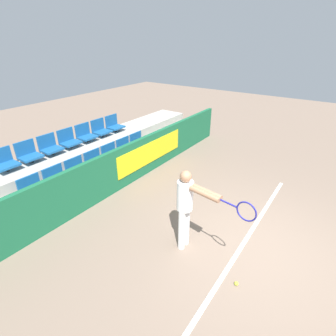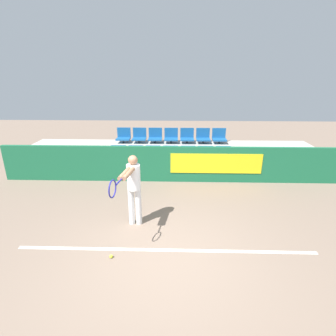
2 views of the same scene
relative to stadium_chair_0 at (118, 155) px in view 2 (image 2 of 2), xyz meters
The scene contains 21 objects.
ground_plane 4.80m from the stadium_chair_0, 68.17° to the right, with size 30.00×30.00×0.00m, color #7A6656.
court_baseline 4.61m from the stadium_chair_0, 67.22° to the right, with size 5.79×0.08×0.01m.
barrier_wall 1.94m from the stadium_chair_0, 22.22° to the right, with size 10.49×0.14×1.13m.
bleacher_tier_front 1.82m from the stadium_chair_0, ahead, with size 10.09×1.05×0.40m.
bleacher_tier_middle 2.01m from the stadium_chair_0, 27.55° to the left, with size 10.09×1.05×0.80m.
stadium_chair_0 is the anchor object (origin of this frame).
stadium_chair_1 0.59m from the stadium_chair_0, ahead, with size 0.50×0.42×0.53m.
stadium_chair_2 1.18m from the stadium_chair_0, ahead, with size 0.50×0.42×0.53m.
stadium_chair_3 1.77m from the stadium_chair_0, ahead, with size 0.50×0.42×0.53m.
stadium_chair_4 2.36m from the stadium_chair_0, ahead, with size 0.50×0.42×0.53m.
stadium_chair_5 2.95m from the stadium_chair_0, ahead, with size 0.50×0.42×0.53m.
stadium_chair_6 3.54m from the stadium_chair_0, ahead, with size 0.50×0.42×0.53m.
stadium_chair_7 1.12m from the stadium_chair_0, 90.00° to the left, with size 0.50×0.42×0.53m.
stadium_chair_8 1.27m from the stadium_chair_0, 60.69° to the left, with size 0.50×0.42×0.53m.
stadium_chair_9 1.63m from the stadium_chair_0, 41.68° to the left, with size 0.50×0.42×0.53m.
stadium_chair_10 2.10m from the stadium_chair_0, 30.70° to the left, with size 0.50×0.42×0.53m.
stadium_chair_11 2.61m from the stadium_chair_0, 24.00° to the left, with size 0.50×0.42×0.53m.
stadium_chair_12 3.16m from the stadium_chair_0, 19.61° to the left, with size 0.50×0.42×0.53m.
stadium_chair_13 3.71m from the stadium_chair_0, 16.53° to the left, with size 0.50×0.42×0.53m.
tennis_player 3.51m from the stadium_chair_0, 72.79° to the right, with size 0.36×1.45×1.62m.
tennis_ball 4.57m from the stadium_chair_0, 80.33° to the right, with size 0.07×0.07×0.07m.
Camera 2 is at (0.17, -4.02, 3.22)m, focal length 28.00 mm.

